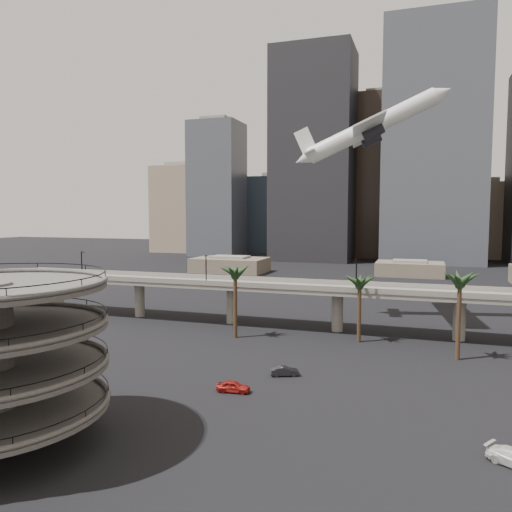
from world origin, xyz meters
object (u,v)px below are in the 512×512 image
(overpass, at_px, (283,291))
(car_a, at_px, (233,386))
(car_b, at_px, (285,371))
(airborne_jet, at_px, (370,128))

(overpass, height_order, car_a, overpass)
(overpass, relative_size, car_a, 30.15)
(overpass, xyz_separation_m, car_b, (8.39, -29.19, -6.67))
(overpass, distance_m, car_b, 31.09)
(airborne_jet, xyz_separation_m, car_b, (-7.00, -40.84, -39.85))
(overpass, bearing_deg, car_b, -73.96)
(car_a, height_order, car_b, car_a)
(car_a, bearing_deg, airborne_jet, -19.25)
(car_a, distance_m, car_b, 9.47)
(car_b, bearing_deg, airborne_jet, -33.32)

